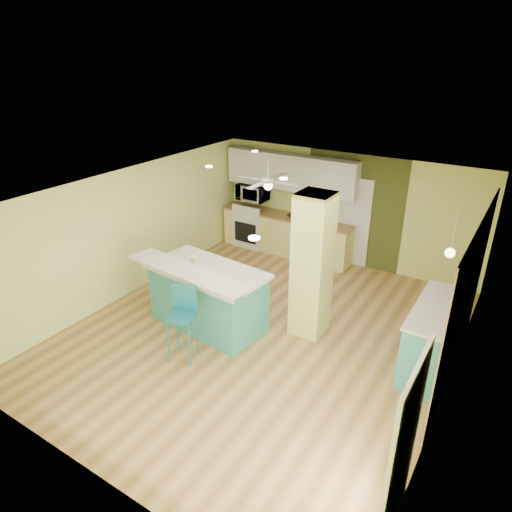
{
  "coord_description": "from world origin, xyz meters",
  "views": [
    {
      "loc": [
        3.47,
        -5.68,
        4.54
      ],
      "look_at": [
        -0.38,
        0.4,
        1.22
      ],
      "focal_mm": 32.0,
      "sensor_mm": 36.0,
      "label": 1
    }
  ],
  "objects_px": {
    "side_counter": "(435,339)",
    "fruit_bowl": "(293,216)",
    "canister": "(194,260)",
    "bar_stool": "(183,311)",
    "peninsula": "(207,296)"
  },
  "relations": [
    {
      "from": "side_counter",
      "to": "fruit_bowl",
      "type": "distance_m",
      "value": 4.65
    },
    {
      "from": "side_counter",
      "to": "canister",
      "type": "height_order",
      "value": "canister"
    },
    {
      "from": "peninsula",
      "to": "side_counter",
      "type": "bearing_deg",
      "value": 18.95
    },
    {
      "from": "peninsula",
      "to": "bar_stool",
      "type": "xyz_separation_m",
      "value": [
        0.24,
        -0.9,
        0.24
      ]
    },
    {
      "from": "peninsula",
      "to": "side_counter",
      "type": "distance_m",
      "value": 3.75
    },
    {
      "from": "fruit_bowl",
      "to": "side_counter",
      "type": "bearing_deg",
      "value": -34.19
    },
    {
      "from": "peninsula",
      "to": "canister",
      "type": "distance_m",
      "value": 0.66
    },
    {
      "from": "peninsula",
      "to": "canister",
      "type": "relative_size",
      "value": 15.98
    },
    {
      "from": "fruit_bowl",
      "to": "canister",
      "type": "relative_size",
      "value": 1.73
    },
    {
      "from": "bar_stool",
      "to": "canister",
      "type": "relative_size",
      "value": 8.22
    },
    {
      "from": "fruit_bowl",
      "to": "peninsula",
      "type": "bearing_deg",
      "value": -86.92
    },
    {
      "from": "canister",
      "to": "bar_stool",
      "type": "bearing_deg",
      "value": -60.65
    },
    {
      "from": "bar_stool",
      "to": "side_counter",
      "type": "xyz_separation_m",
      "value": [
        3.4,
        1.77,
        -0.28
      ]
    },
    {
      "from": "fruit_bowl",
      "to": "canister",
      "type": "xyz_separation_m",
      "value": [
        -0.11,
        -3.41,
        0.19
      ]
    },
    {
      "from": "side_counter",
      "to": "peninsula",
      "type": "bearing_deg",
      "value": -166.6
    }
  ]
}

